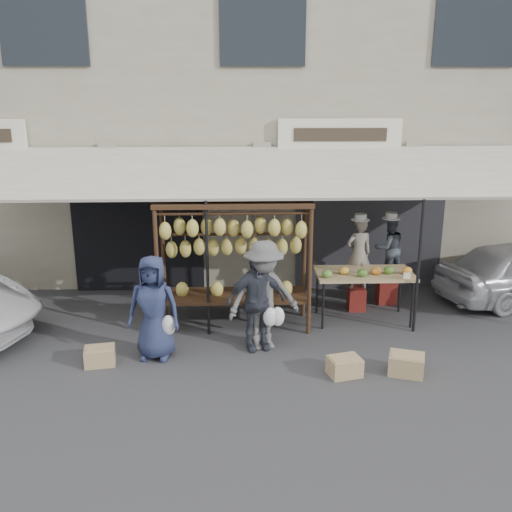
{
  "coord_description": "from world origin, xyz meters",
  "views": [
    {
      "loc": [
        -0.52,
        -7.77,
        4.0
      ],
      "look_at": [
        -0.19,
        1.4,
        1.3
      ],
      "focal_mm": 40.0,
      "sensor_mm": 36.0,
      "label": 1
    }
  ],
  "objects_px": {
    "produce_table": "(365,275)",
    "customer_left": "(154,308)",
    "customer_right": "(264,296)",
    "vendor_left": "(359,253)",
    "crate_near_b": "(406,364)",
    "crate_near_a": "(344,366)",
    "customer_mid": "(256,301)",
    "crate_far": "(100,356)",
    "banana_rack": "(234,239)",
    "vendor_right": "(389,248)"
  },
  "relations": [
    {
      "from": "produce_table",
      "to": "customer_left",
      "type": "distance_m",
      "value": 3.75
    },
    {
      "from": "produce_table",
      "to": "customer_left",
      "type": "height_order",
      "value": "customer_left"
    },
    {
      "from": "customer_right",
      "to": "vendor_left",
      "type": "bearing_deg",
      "value": 24.65
    },
    {
      "from": "vendor_left",
      "to": "customer_left",
      "type": "xyz_separation_m",
      "value": [
        -3.5,
        -1.85,
        -0.28
      ]
    },
    {
      "from": "customer_left",
      "to": "crate_near_b",
      "type": "distance_m",
      "value": 3.84
    },
    {
      "from": "produce_table",
      "to": "customer_left",
      "type": "bearing_deg",
      "value": -159.53
    },
    {
      "from": "customer_right",
      "to": "crate_near_a",
      "type": "relative_size",
      "value": 3.91
    },
    {
      "from": "produce_table",
      "to": "customer_mid",
      "type": "distance_m",
      "value": 2.22
    },
    {
      "from": "customer_left",
      "to": "customer_right",
      "type": "relative_size",
      "value": 0.92
    },
    {
      "from": "customer_right",
      "to": "crate_near_a",
      "type": "height_order",
      "value": "customer_right"
    },
    {
      "from": "vendor_left",
      "to": "customer_left",
      "type": "height_order",
      "value": "vendor_left"
    },
    {
      "from": "vendor_left",
      "to": "customer_right",
      "type": "bearing_deg",
      "value": 28.42
    },
    {
      "from": "produce_table",
      "to": "crate_near_b",
      "type": "distance_m",
      "value": 2.13
    },
    {
      "from": "customer_mid",
      "to": "crate_near_b",
      "type": "xyz_separation_m",
      "value": [
        2.16,
        -0.94,
        -0.65
      ]
    },
    {
      "from": "customer_right",
      "to": "crate_near_b",
      "type": "xyz_separation_m",
      "value": [
        2.04,
        -0.96,
        -0.74
      ]
    },
    {
      "from": "customer_mid",
      "to": "crate_far",
      "type": "bearing_deg",
      "value": 176.61
    },
    {
      "from": "crate_far",
      "to": "customer_mid",
      "type": "bearing_deg",
      "value": 11.45
    },
    {
      "from": "banana_rack",
      "to": "crate_near_b",
      "type": "xyz_separation_m",
      "value": [
        2.5,
        -1.81,
        -1.43
      ]
    },
    {
      "from": "crate_far",
      "to": "vendor_right",
      "type": "bearing_deg",
      "value": 26.03
    },
    {
      "from": "customer_right",
      "to": "crate_far",
      "type": "bearing_deg",
      "value": 175.06
    },
    {
      "from": "customer_mid",
      "to": "crate_near_b",
      "type": "distance_m",
      "value": 2.44
    },
    {
      "from": "vendor_left",
      "to": "customer_mid",
      "type": "xyz_separation_m",
      "value": [
        -1.94,
        -1.59,
        -0.3
      ]
    },
    {
      "from": "vendor_left",
      "to": "crate_far",
      "type": "bearing_deg",
      "value": 13.21
    },
    {
      "from": "customer_mid",
      "to": "crate_far",
      "type": "height_order",
      "value": "customer_mid"
    },
    {
      "from": "customer_mid",
      "to": "crate_near_a",
      "type": "distance_m",
      "value": 1.71
    },
    {
      "from": "vendor_right",
      "to": "produce_table",
      "type": "bearing_deg",
      "value": 40.9
    },
    {
      "from": "customer_left",
      "to": "banana_rack",
      "type": "bearing_deg",
      "value": 49.35
    },
    {
      "from": "crate_near_b",
      "to": "vendor_left",
      "type": "bearing_deg",
      "value": 94.9
    },
    {
      "from": "customer_right",
      "to": "vendor_right",
      "type": "bearing_deg",
      "value": 21.71
    },
    {
      "from": "vendor_left",
      "to": "vendor_right",
      "type": "relative_size",
      "value": 1.1
    },
    {
      "from": "customer_left",
      "to": "customer_right",
      "type": "distance_m",
      "value": 1.71
    },
    {
      "from": "customer_mid",
      "to": "crate_far",
      "type": "distance_m",
      "value": 2.51
    },
    {
      "from": "customer_left",
      "to": "crate_far",
      "type": "bearing_deg",
      "value": -158.32
    },
    {
      "from": "banana_rack",
      "to": "customer_mid",
      "type": "distance_m",
      "value": 1.21
    },
    {
      "from": "crate_near_b",
      "to": "crate_far",
      "type": "relative_size",
      "value": 1.12
    },
    {
      "from": "customer_left",
      "to": "crate_near_b",
      "type": "height_order",
      "value": "customer_left"
    },
    {
      "from": "customer_mid",
      "to": "banana_rack",
      "type": "bearing_deg",
      "value": 96.5
    },
    {
      "from": "vendor_left",
      "to": "vendor_right",
      "type": "bearing_deg",
      "value": -164.02
    },
    {
      "from": "customer_right",
      "to": "crate_far",
      "type": "xyz_separation_m",
      "value": [
        -2.49,
        -0.5,
        -0.75
      ]
    },
    {
      "from": "customer_mid",
      "to": "crate_far",
      "type": "relative_size",
      "value": 3.61
    },
    {
      "from": "produce_table",
      "to": "crate_near_a",
      "type": "xyz_separation_m",
      "value": [
        -0.7,
        -2.0,
        -0.73
      ]
    },
    {
      "from": "customer_mid",
      "to": "crate_far",
      "type": "xyz_separation_m",
      "value": [
        -2.37,
        -0.48,
        -0.67
      ]
    },
    {
      "from": "vendor_left",
      "to": "customer_mid",
      "type": "bearing_deg",
      "value": 26.88
    },
    {
      "from": "vendor_left",
      "to": "crate_far",
      "type": "distance_m",
      "value": 4.88
    },
    {
      "from": "vendor_left",
      "to": "crate_near_b",
      "type": "xyz_separation_m",
      "value": [
        0.22,
        -2.53,
        -0.95
      ]
    },
    {
      "from": "vendor_right",
      "to": "customer_right",
      "type": "relative_size",
      "value": 0.68
    },
    {
      "from": "customer_right",
      "to": "crate_near_a",
      "type": "distance_m",
      "value": 1.67
    },
    {
      "from": "crate_near_a",
      "to": "produce_table",
      "type": "bearing_deg",
      "value": 70.74
    },
    {
      "from": "banana_rack",
      "to": "vendor_right",
      "type": "relative_size",
      "value": 2.15
    },
    {
      "from": "produce_table",
      "to": "crate_near_a",
      "type": "relative_size",
      "value": 3.75
    }
  ]
}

